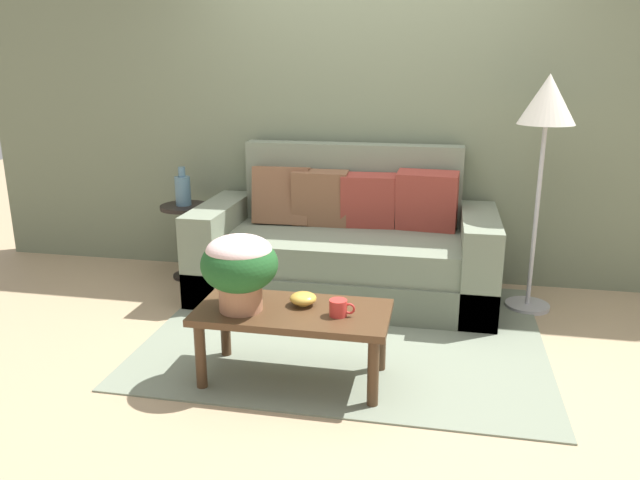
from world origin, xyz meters
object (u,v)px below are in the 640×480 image
snack_bowl (303,299)px  table_vase (183,190)px  couch (345,249)px  potted_plant (240,264)px  floor_lamp (546,116)px  coffee_mug (339,308)px  coffee_table (293,320)px  side_table (186,228)px

snack_bowl → table_vase: size_ratio=0.49×
couch → potted_plant: 1.45m
floor_lamp → potted_plant: bearing=-140.3°
couch → coffee_mug: couch is taller
coffee_table → coffee_mug: 0.27m
couch → coffee_mug: size_ratio=15.77×
snack_bowl → floor_lamp: bearing=43.0°
potted_plant → snack_bowl: size_ratio=2.79×
coffee_table → side_table: bearing=130.2°
floor_lamp → snack_bowl: size_ratio=10.99×
coffee_mug → snack_bowl: (-0.21, 0.10, -0.00)m
coffee_mug → side_table: bearing=134.8°
side_table → snack_bowl: 1.85m
snack_bowl → table_vase: (-1.25, 1.37, 0.26)m
floor_lamp → potted_plant: size_ratio=3.93×
potted_plant → coffee_mug: (0.51, 0.02, -0.21)m
floor_lamp → table_vase: 2.65m
coffee_table → potted_plant: (-0.26, -0.06, 0.31)m
coffee_table → potted_plant: potted_plant is taller
potted_plant → side_table: bearing=122.4°
couch → snack_bowl: 1.26m
couch → coffee_table: bearing=-93.1°
side_table → floor_lamp: size_ratio=0.37×
coffee_table → floor_lamp: size_ratio=0.64×
couch → coffee_table: couch is taller
potted_plant → table_vase: (-0.95, 1.49, 0.05)m
coffee_table → snack_bowl: 0.12m
side_table → potted_plant: size_ratio=1.46×
couch → floor_lamp: (1.29, -0.03, 0.98)m
couch → snack_bowl: (-0.03, -1.26, 0.10)m
couch → floor_lamp: 1.62m
coffee_mug → floor_lamp: bearing=50.1°
table_vase → potted_plant: bearing=-57.5°
coffee_table → side_table: 1.87m
couch → potted_plant: couch is taller
side_table → coffee_mug: (1.46, -1.47, 0.04)m
couch → coffee_table: size_ratio=2.08×
floor_lamp → potted_plant: floor_lamp is taller
snack_bowl → table_vase: bearing=132.5°
couch → table_vase: bearing=175.1°
potted_plant → table_vase: table_vase is taller
couch → coffee_table: (-0.07, -1.32, 0.00)m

